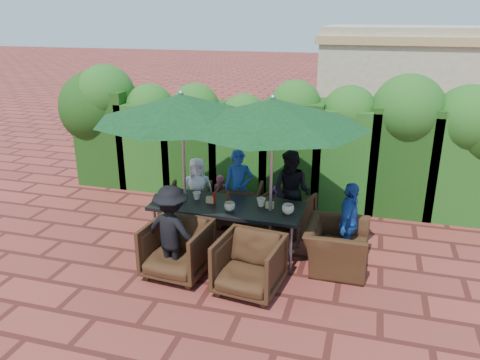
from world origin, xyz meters
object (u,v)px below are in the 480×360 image
(umbrella_right, at_px, (273,112))
(chair_end_right, at_px, (337,239))
(chair_far_mid, at_px, (240,202))
(chair_near_right, at_px, (249,262))
(umbrella_left, at_px, (181,107))
(chair_far_right, at_px, (288,210))
(dining_table, at_px, (227,209))
(chair_near_left, at_px, (177,247))
(chair_far_left, at_px, (191,201))

(umbrella_right, bearing_deg, chair_end_right, -3.03)
(chair_far_mid, distance_m, chair_near_right, 2.16)
(umbrella_right, height_order, chair_far_mid, umbrella_right)
(umbrella_left, bearing_deg, chair_far_right, 32.44)
(chair_far_mid, xyz_separation_m, chair_near_right, (0.72, -2.04, 0.03))
(chair_far_mid, distance_m, chair_far_right, 0.88)
(umbrella_right, xyz_separation_m, chair_far_mid, (-0.77, 1.03, -1.82))
(chair_far_right, xyz_separation_m, chair_end_right, (0.89, -0.98, 0.06))
(umbrella_left, height_order, chair_far_mid, umbrella_left)
(chair_far_mid, relative_size, chair_end_right, 0.78)
(dining_table, relative_size, chair_near_right, 2.77)
(dining_table, relative_size, chair_near_left, 2.70)
(chair_far_left, bearing_deg, chair_far_right, 167.73)
(chair_far_right, relative_size, chair_end_right, 0.75)
(chair_far_left, bearing_deg, chair_near_right, 116.85)
(chair_far_left, height_order, chair_end_right, chair_end_right)
(chair_far_left, bearing_deg, chair_near_left, 93.15)
(chair_far_mid, xyz_separation_m, chair_far_right, (0.88, -0.11, -0.01))
(umbrella_left, distance_m, chair_near_left, 2.00)
(umbrella_right, bearing_deg, chair_near_right, -92.90)
(umbrella_right, bearing_deg, chair_near_left, -141.87)
(chair_far_right, distance_m, chair_end_right, 1.33)
(chair_far_left, xyz_separation_m, chair_far_right, (1.75, 0.01, 0.01))
(chair_far_right, bearing_deg, chair_far_mid, 11.70)
(dining_table, distance_m, chair_far_right, 1.23)
(chair_near_left, height_order, chair_end_right, chair_end_right)
(umbrella_left, height_order, chair_far_right, umbrella_left)
(chair_near_right, relative_size, chair_end_right, 0.84)
(dining_table, distance_m, chair_near_right, 1.24)
(umbrella_right, bearing_deg, dining_table, 177.90)
(umbrella_left, relative_size, umbrella_right, 0.95)
(dining_table, distance_m, umbrella_right, 1.68)
(umbrella_left, height_order, chair_far_left, umbrella_left)
(chair_far_right, bearing_deg, umbrella_right, 102.04)
(umbrella_right, height_order, chair_end_right, umbrella_right)
(umbrella_right, distance_m, chair_near_left, 2.29)
(dining_table, distance_m, umbrella_left, 1.68)
(chair_far_right, xyz_separation_m, chair_near_right, (-0.16, -1.94, 0.04))
(chair_end_right, bearing_deg, chair_far_right, 42.73)
(umbrella_left, distance_m, chair_far_left, 2.08)
(umbrella_left, xyz_separation_m, chair_near_left, (0.22, -0.88, -1.78))
(chair_near_right, bearing_deg, chair_end_right, 49.11)
(chair_far_left, relative_size, chair_near_right, 0.87)
(chair_end_right, bearing_deg, chair_far_mid, 58.84)
(dining_table, relative_size, chair_far_left, 3.19)
(umbrella_right, distance_m, chair_near_right, 2.06)
(chair_far_mid, height_order, chair_end_right, chair_end_right)
(dining_table, bearing_deg, umbrella_right, -2.10)
(chair_far_mid, bearing_deg, umbrella_left, 53.56)
(chair_end_right, bearing_deg, dining_table, 87.64)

